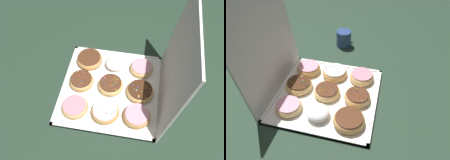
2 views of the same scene
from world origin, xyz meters
The scene contains 12 objects.
ground_plane centered at (0.00, 0.00, 0.00)m, with size 3.00×3.00×0.00m, color #233828.
donut_box centered at (0.00, 0.00, 0.01)m, with size 0.43×0.43×0.01m.
box_lid_open centered at (0.00, 0.25, 0.22)m, with size 0.43×0.45×0.01m, color white.
chocolate_frosted_donut_0 centered at (-0.13, -0.12, 0.03)m, with size 0.12×0.12×0.04m.
sprinkle_donut_1 centered at (-0.01, -0.13, 0.03)m, with size 0.11×0.11×0.04m.
pink_frosted_donut_2 centered at (0.13, -0.13, 0.03)m, with size 0.11×0.11×0.04m.
powdered_filled_donut_3 centered at (-0.13, 0.00, 0.03)m, with size 0.09×0.09×0.05m.
sprinkle_donut_4 centered at (-0.01, 0.00, 0.03)m, with size 0.11×0.11×0.04m.
sprinkle_donut_5 centered at (0.13, 0.00, 0.03)m, with size 0.12×0.12×0.04m.
pink_frosted_donut_6 centered at (-0.12, 0.13, 0.03)m, with size 0.11×0.11×0.04m.
sprinkle_donut_7 centered at (0.01, 0.13, 0.03)m, with size 0.12×0.12×0.04m.
pink_frosted_donut_8 centered at (0.13, 0.13, 0.03)m, with size 0.11×0.11×0.04m.
Camera 1 is at (0.58, 0.11, 0.94)m, focal length 39.37 mm.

